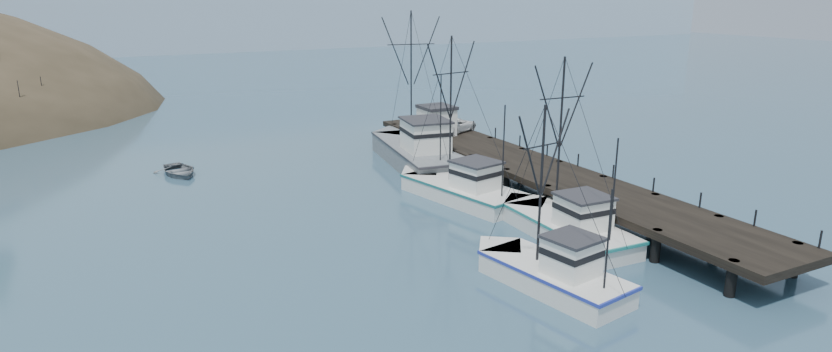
{
  "coord_description": "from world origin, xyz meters",
  "views": [
    {
      "loc": [
        -17.11,
        -23.64,
        15.15
      ],
      "look_at": [
        3.46,
        15.89,
        2.5
      ],
      "focal_mm": 28.0,
      "sensor_mm": 36.0,
      "label": 1
    }
  ],
  "objects": [
    {
      "name": "trawler_near",
      "position": [
        9.35,
        6.53,
        0.82
      ],
      "size": [
        4.19,
        11.63,
        11.74
      ],
      "color": "silver",
      "rests_on": "ground"
    },
    {
      "name": "distant_ridge",
      "position": [
        10.0,
        170.0,
        0.0
      ],
      "size": [
        360.0,
        40.0,
        26.0
      ],
      "primitive_type": "cube",
      "color": "#9EB2C6",
      "rests_on": "ground"
    },
    {
      "name": "work_vessel",
      "position": [
        9.45,
        27.21,
        1.23
      ],
      "size": [
        7.2,
        17.0,
        13.96
      ],
      "color": "slate",
      "rests_on": "ground"
    },
    {
      "name": "pier_shed",
      "position": [
        12.78,
        29.52,
        3.42
      ],
      "size": [
        3.0,
        3.2,
        2.8
      ],
      "color": "silver",
      "rests_on": "pier"
    },
    {
      "name": "pier",
      "position": [
        14.0,
        16.0,
        1.69
      ],
      "size": [
        6.0,
        44.0,
        2.0
      ],
      "color": "black",
      "rests_on": "ground"
    },
    {
      "name": "trawler_mid",
      "position": [
        3.8,
        1.2,
        0.82
      ],
      "size": [
        4.7,
        10.02,
        10.04
      ],
      "color": "silver",
      "rests_on": "ground"
    },
    {
      "name": "trawler_far",
      "position": [
        7.57,
        16.59,
        0.82
      ],
      "size": [
        6.08,
        12.42,
        12.48
      ],
      "color": "silver",
      "rests_on": "ground"
    },
    {
      "name": "ground",
      "position": [
        0.0,
        0.0,
        0.0
      ],
      "size": [
        400.0,
        400.0,
        0.0
      ],
      "primitive_type": "plane",
      "color": "#2B4A61",
      "rests_on": "ground"
    },
    {
      "name": "motorboat",
      "position": [
        -10.42,
        33.54,
        0.0
      ],
      "size": [
        4.2,
        5.44,
        1.04
      ],
      "primitive_type": "imported",
      "rotation": [
        0.0,
        0.0,
        0.13
      ],
      "color": "slate",
      "rests_on": "ground"
    },
    {
      "name": "pickup_truck",
      "position": [
        15.13,
        29.79,
        2.68
      ],
      "size": [
        5.36,
        4.04,
        1.35
      ],
      "primitive_type": "imported",
      "rotation": [
        0.0,
        0.0,
        1.99
      ],
      "color": "silver",
      "rests_on": "pier"
    }
  ]
}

